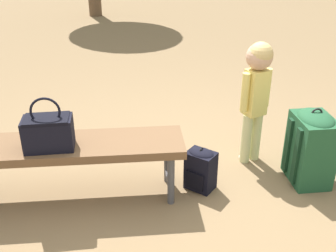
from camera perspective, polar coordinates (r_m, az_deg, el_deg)
ground_plane at (r=3.14m, az=1.58°, el=-8.29°), size 40.00×40.00×0.00m
park_bench at (r=2.89m, az=-13.82°, el=-3.32°), size 1.65×0.67×0.45m
handbag at (r=2.77m, az=-16.55°, el=-0.74°), size 0.34×0.22×0.37m
child_standing at (r=3.23m, az=12.41°, el=5.73°), size 0.27×0.21×1.02m
backpack_large at (r=3.23m, az=19.56°, el=-2.59°), size 0.36×0.40×0.61m
backpack_small at (r=3.03m, az=4.63°, el=-5.93°), size 0.25×0.26×0.35m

